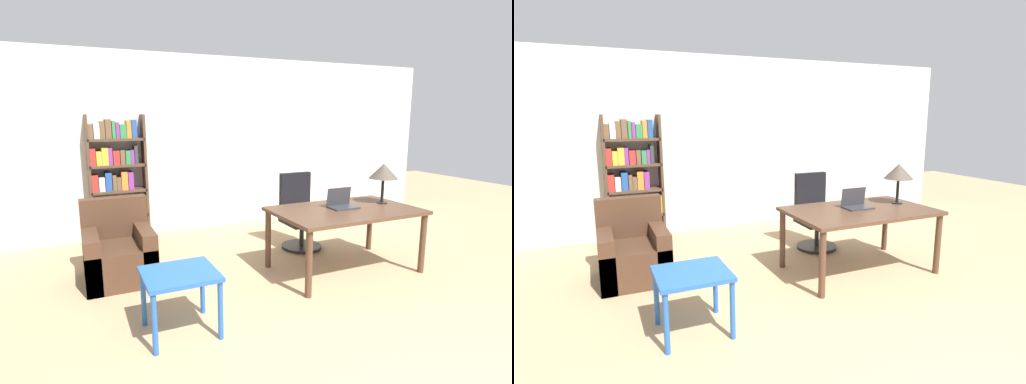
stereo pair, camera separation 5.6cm
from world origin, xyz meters
The scene contains 8 objects.
wall_back centered at (0.00, 4.53, 1.35)m, with size 8.00×0.06×2.70m.
desk centered at (0.61, 2.07, 0.66)m, with size 1.66×1.02×0.74m.
laptop centered at (0.61, 2.15, 0.79)m, with size 0.33×0.22×0.23m.
table_lamp centered at (1.22, 2.14, 1.13)m, with size 0.35×0.35×0.49m.
office_chair centered at (0.57, 3.03, 0.44)m, with size 0.55×0.55×1.02m.
side_table_blue centered at (-1.48, 1.52, 0.45)m, with size 0.60×0.56×0.54m.
armchair centered at (-1.82, 2.92, 0.29)m, with size 0.72×0.79×0.88m.
bookshelf centered at (-1.65, 4.34, 0.85)m, with size 0.78×0.28×1.81m.
Camera 2 is at (-2.16, -1.57, 1.81)m, focal length 28.00 mm.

